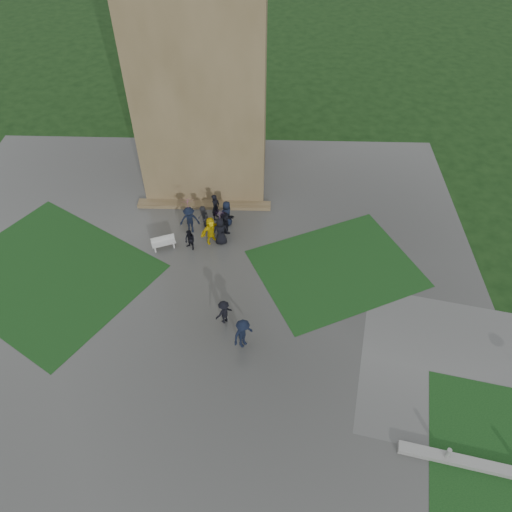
{
  "coord_description": "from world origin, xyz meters",
  "views": [
    {
      "loc": [
        4.35,
        -15.63,
        21.6
      ],
      "look_at": [
        3.7,
        4.72,
        1.2
      ],
      "focal_mm": 35.0,
      "sensor_mm": 36.0,
      "label": 1
    }
  ],
  "objects_px": {
    "bench": "(163,243)",
    "tower": "(201,47)",
    "pedestrian_mid": "(243,334)",
    "pedestrian_near": "(224,312)"
  },
  "relations": [
    {
      "from": "pedestrian_mid",
      "to": "pedestrian_near",
      "type": "distance_m",
      "value": 1.86
    },
    {
      "from": "pedestrian_near",
      "to": "tower",
      "type": "bearing_deg",
      "value": -120.0
    },
    {
      "from": "pedestrian_mid",
      "to": "tower",
      "type": "bearing_deg",
      "value": 54.46
    },
    {
      "from": "bench",
      "to": "tower",
      "type": "bearing_deg",
      "value": 55.13
    },
    {
      "from": "bench",
      "to": "pedestrian_near",
      "type": "distance_m",
      "value": 6.99
    },
    {
      "from": "tower",
      "to": "pedestrian_near",
      "type": "distance_m",
      "value": 16.48
    },
    {
      "from": "bench",
      "to": "pedestrian_mid",
      "type": "relative_size",
      "value": 0.8
    },
    {
      "from": "tower",
      "to": "bench",
      "type": "xyz_separation_m",
      "value": [
        -2.06,
        -8.55,
        -8.55
      ]
    },
    {
      "from": "pedestrian_near",
      "to": "pedestrian_mid",
      "type": "bearing_deg",
      "value": 87.57
    },
    {
      "from": "bench",
      "to": "pedestrian_mid",
      "type": "xyz_separation_m",
      "value": [
        5.28,
        -7.09,
        0.52
      ]
    }
  ]
}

